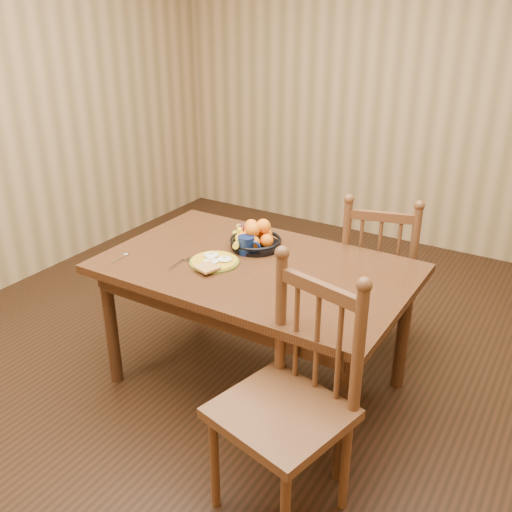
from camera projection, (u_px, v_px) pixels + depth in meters
The scene contains 10 objects.
room at pixel (256, 152), 2.73m from camera, with size 4.52×5.02×2.72m.
dining_table at pixel (256, 279), 3.01m from camera, with size 1.60×1.00×0.75m.
chair_far at pixel (378, 276), 3.44m from camera, with size 0.56×0.55×1.01m.
chair_near at pixel (289, 404), 2.31m from camera, with size 0.58×0.57×1.08m.
breakfast_plate at pixel (214, 261), 2.99m from camera, with size 0.26×0.30×0.04m.
fork at pixel (180, 263), 2.99m from camera, with size 0.04×0.18×0.00m.
spoon at pixel (123, 255), 3.08m from camera, with size 0.04×0.16×0.01m.
coffee_mug at pixel (247, 245), 3.09m from camera, with size 0.13×0.09×0.10m.
juice_glass at pixel (243, 232), 3.28m from camera, with size 0.06×0.06×0.09m.
fruit_bowl at pixel (255, 238), 3.16m from camera, with size 0.32×0.32×0.17m.
Camera 1 is at (1.41, -2.29, 2.03)m, focal length 40.00 mm.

